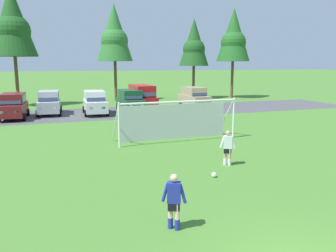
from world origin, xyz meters
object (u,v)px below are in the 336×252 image
parked_car_slot_left (13,106)px  parked_car_slot_center_right (130,101)px  player_striker_near (228,148)px  player_defender_far (174,202)px  soccer_goal (175,119)px  parked_car_slot_far_right (194,97)px  parked_car_slot_center (95,102)px  parked_car_slot_center_left (49,102)px  parked_car_slot_right (142,97)px  soccer_ball (214,175)px

parked_car_slot_left → parked_car_slot_center_right: (10.34, 0.71, 0.00)m
player_striker_near → parked_car_slot_center_right: parked_car_slot_center_right is taller
player_defender_far → parked_car_slot_left: (-6.04, 23.14, 0.29)m
parked_car_slot_center_right → soccer_goal: bearing=-90.9°
soccer_goal → parked_car_slot_far_right: 15.97m
parked_car_slot_center → player_defender_far: bearing=-92.1°
player_striker_near → player_defender_far: size_ratio=1.00×
soccer_goal → parked_car_slot_center_left: bearing=117.5°
parked_car_slot_center_right → parked_car_slot_far_right: (7.25, 1.22, 0.00)m
player_striker_near → parked_car_slot_left: size_ratio=0.35×
player_defender_far → parked_car_slot_left: parked_car_slot_left is taller
player_defender_far → parked_car_slot_right: (5.79, 25.01, 0.52)m
parked_car_slot_left → soccer_ball: bearing=-64.8°
parked_car_slot_center_left → soccer_goal: bearing=-62.5°
parked_car_slot_right → parked_car_slot_far_right: bearing=0.6°
soccer_goal → parked_car_slot_far_right: bearing=62.2°
parked_car_slot_right → soccer_goal: bearing=-96.8°
parked_car_slot_center_right → parked_car_slot_far_right: bearing=9.5°
soccer_goal → player_striker_near: 5.91m
parked_car_slot_center_right → parked_car_slot_far_right: 7.35m
parked_car_slot_center → parked_car_slot_center_left: bearing=161.4°
player_defender_far → soccer_goal: bearing=69.4°
parked_car_slot_center_right → parked_car_slot_right: (1.49, 1.16, 0.23)m
parked_car_slot_far_right → parked_car_slot_center_left: bearing=-179.2°
player_defender_far → parked_car_slot_far_right: parked_car_slot_far_right is taller
soccer_goal → parked_car_slot_center: size_ratio=1.59×
player_defender_far → parked_car_slot_left: 23.92m
player_defender_far → player_striker_near: bearing=48.2°
parked_car_slot_center_right → parked_car_slot_right: 1.90m
parked_car_slot_center_right → parked_car_slot_far_right: size_ratio=1.00×
parked_car_slot_center_right → parked_car_slot_right: bearing=37.8°
player_defender_far → soccer_ball: bearing=49.5°
parked_car_slot_center_right → parked_car_slot_center: bearing=-174.3°
parked_car_slot_left → parked_car_slot_far_right: same height
soccer_goal → parked_car_slot_center_left: soccer_goal is taller
parked_car_slot_left → parked_car_slot_center_left: same height
parked_car_slot_center_left → parked_car_slot_center: (4.02, -1.35, 0.00)m
parked_car_slot_center_right → parked_car_slot_right: parked_car_slot_right is taller
soccer_ball → player_defender_far: 4.88m
soccer_ball → parked_car_slot_center_right: (1.16, 20.17, 1.00)m
parked_car_slot_center_left → parked_car_slot_center_right: 7.52m
parked_car_slot_far_right → parked_car_slot_left: bearing=-173.8°
soccer_ball → parked_car_slot_center_right: parked_car_slot_center_right is taller
player_striker_near → parked_car_slot_left: 20.94m
player_defender_far → parked_car_slot_center: (0.87, 23.51, 0.29)m
soccer_ball → parked_car_slot_center_left: size_ratio=0.05×
parked_car_slot_center → soccer_goal: bearing=-75.6°
parked_car_slot_center_left → parked_car_slot_center_right: (7.45, -1.01, 0.00)m
soccer_goal → parked_car_slot_right: (1.69, 14.07, 0.05)m
soccer_ball → parked_car_slot_center: size_ratio=0.05×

